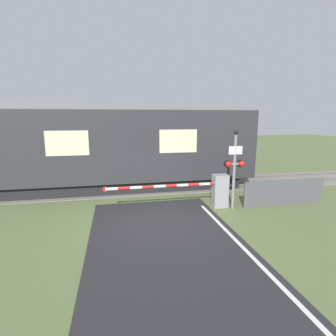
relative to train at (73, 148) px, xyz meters
name	(u,v)px	position (x,y,z in m)	size (l,w,h in m)	color
ground_plane	(157,219)	(3.44, -4.48, -2.16)	(80.00, 80.00, 0.00)	#5B6B3D
track_bed	(144,187)	(3.44, 0.00, -2.14)	(36.00, 3.20, 0.13)	slate
train	(73,148)	(0.00, 0.00, 0.00)	(17.99, 2.92, 4.23)	black
crossing_barrier	(213,190)	(5.88, -3.66, -1.43)	(4.98, 0.44, 1.36)	gray
signal_post	(235,165)	(6.62, -3.98, -0.35)	(0.85, 0.26, 3.18)	gray
roadside_fence	(284,193)	(8.91, -4.03, -1.61)	(3.65, 0.06, 1.10)	#4C4C51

